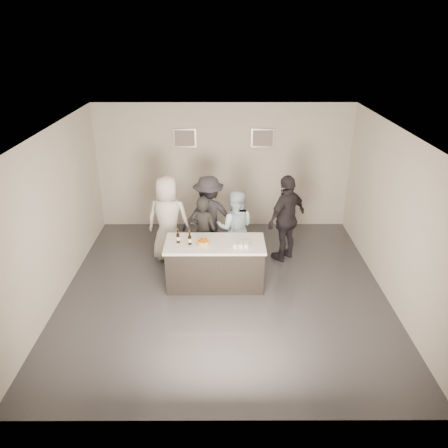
# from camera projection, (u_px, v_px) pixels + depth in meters

# --- Properties ---
(floor) EXTENTS (6.00, 6.00, 0.00)m
(floor) POSITION_uv_depth(u_px,v_px,m) (224.00, 290.00, 8.28)
(floor) COLOR #3D3D42
(floor) RESTS_ON ground
(ceiling) EXTENTS (6.00, 6.00, 0.00)m
(ceiling) POSITION_uv_depth(u_px,v_px,m) (224.00, 133.00, 7.03)
(ceiling) COLOR white
(wall_back) EXTENTS (6.00, 0.04, 3.00)m
(wall_back) POSITION_uv_depth(u_px,v_px,m) (224.00, 167.00, 10.38)
(wall_back) COLOR beige
(wall_back) RESTS_ON ground
(wall_front) EXTENTS (6.00, 0.04, 3.00)m
(wall_front) POSITION_uv_depth(u_px,v_px,m) (225.00, 325.00, 4.93)
(wall_front) COLOR beige
(wall_front) RESTS_ON ground
(wall_left) EXTENTS (0.04, 6.00, 3.00)m
(wall_left) POSITION_uv_depth(u_px,v_px,m) (53.00, 218.00, 7.65)
(wall_left) COLOR beige
(wall_left) RESTS_ON ground
(wall_right) EXTENTS (0.04, 6.00, 3.00)m
(wall_right) POSITION_uv_depth(u_px,v_px,m) (395.00, 218.00, 7.66)
(wall_right) COLOR beige
(wall_right) RESTS_ON ground
(picture_left) EXTENTS (0.54, 0.04, 0.44)m
(picture_left) POSITION_uv_depth(u_px,v_px,m) (185.00, 138.00, 10.06)
(picture_left) COLOR #B2B2B7
(picture_left) RESTS_ON wall_back
(picture_right) EXTENTS (0.54, 0.04, 0.44)m
(picture_right) POSITION_uv_depth(u_px,v_px,m) (263.00, 138.00, 10.06)
(picture_right) COLOR #B2B2B7
(picture_right) RESTS_ON wall_back
(bar_counter) EXTENTS (1.86, 0.86, 0.90)m
(bar_counter) POSITION_uv_depth(u_px,v_px,m) (215.00, 264.00, 8.29)
(bar_counter) COLOR white
(bar_counter) RESTS_ON ground
(cake) EXTENTS (0.23, 0.23, 0.07)m
(cake) POSITION_uv_depth(u_px,v_px,m) (203.00, 243.00, 8.01)
(cake) COLOR yellow
(cake) RESTS_ON bar_counter
(beer_bottle_a) EXTENTS (0.07, 0.07, 0.26)m
(beer_bottle_a) POSITION_uv_depth(u_px,v_px,m) (178.00, 236.00, 8.05)
(beer_bottle_a) COLOR black
(beer_bottle_a) RESTS_ON bar_counter
(beer_bottle_b) EXTENTS (0.07, 0.07, 0.26)m
(beer_bottle_b) POSITION_uv_depth(u_px,v_px,m) (190.00, 238.00, 7.98)
(beer_bottle_b) COLOR black
(beer_bottle_b) RESTS_ON bar_counter
(tumbler_cluster) EXTENTS (0.30, 0.19, 0.08)m
(tumbler_cluster) POSITION_uv_depth(u_px,v_px,m) (241.00, 244.00, 7.95)
(tumbler_cluster) COLOR orange
(tumbler_cluster) RESTS_ON bar_counter
(candles) EXTENTS (0.24, 0.08, 0.01)m
(candles) POSITION_uv_depth(u_px,v_px,m) (196.00, 249.00, 7.86)
(candles) COLOR pink
(candles) RESTS_ON bar_counter
(person_main_black) EXTENTS (0.65, 0.53, 1.55)m
(person_main_black) POSITION_uv_depth(u_px,v_px,m) (204.00, 232.00, 8.81)
(person_main_black) COLOR black
(person_main_black) RESTS_ON ground
(person_main_blue) EXTENTS (0.84, 0.69, 1.62)m
(person_main_blue) POSITION_uv_depth(u_px,v_px,m) (235.00, 228.00, 8.92)
(person_main_blue) COLOR #B8DCF1
(person_main_blue) RESTS_ON ground
(person_guest_left) EXTENTS (0.96, 0.69, 1.84)m
(person_guest_left) POSITION_uv_depth(u_px,v_px,m) (168.00, 219.00, 9.03)
(person_guest_left) COLOR silver
(person_guest_left) RESTS_ON ground
(person_guest_right) EXTENTS (1.10, 1.08, 1.86)m
(person_guest_right) POSITION_uv_depth(u_px,v_px,m) (287.00, 218.00, 9.04)
(person_guest_right) COLOR black
(person_guest_right) RESTS_ON ground
(person_guest_back) EXTENTS (1.25, 0.88, 1.76)m
(person_guest_back) POSITION_uv_depth(u_px,v_px,m) (209.00, 216.00, 9.30)
(person_guest_back) COLOR #2C2A32
(person_guest_back) RESTS_ON ground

